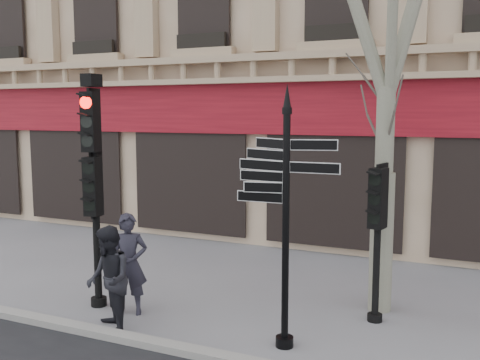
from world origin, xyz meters
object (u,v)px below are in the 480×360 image
at_px(fingerpost, 286,173).
at_px(traffic_signal_secondary, 378,215).
at_px(traffic_signal_main, 94,162).
at_px(pedestrian_a, 129,264).
at_px(pedestrian_b, 108,280).

relative_size(fingerpost, traffic_signal_secondary, 1.50).
xyz_separation_m(traffic_signal_main, traffic_signal_secondary, (4.72, 1.32, -0.81)).
height_order(traffic_signal_secondary, pedestrian_a, traffic_signal_secondary).
bearing_deg(traffic_signal_main, pedestrian_a, -20.53).
relative_size(fingerpost, pedestrian_b, 2.29).
bearing_deg(pedestrian_a, traffic_signal_main, 145.39).
bearing_deg(pedestrian_b, traffic_signal_secondary, 72.74).
relative_size(fingerpost, pedestrian_a, 2.20).
relative_size(traffic_signal_main, traffic_signal_secondary, 1.60).
height_order(fingerpost, traffic_signal_main, traffic_signal_main).
height_order(fingerpost, pedestrian_b, fingerpost).
bearing_deg(pedestrian_b, fingerpost, 55.60).
distance_m(fingerpost, pedestrian_b, 3.33).
distance_m(traffic_signal_secondary, pedestrian_b, 4.49).
bearing_deg(pedestrian_a, pedestrian_b, -106.57).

